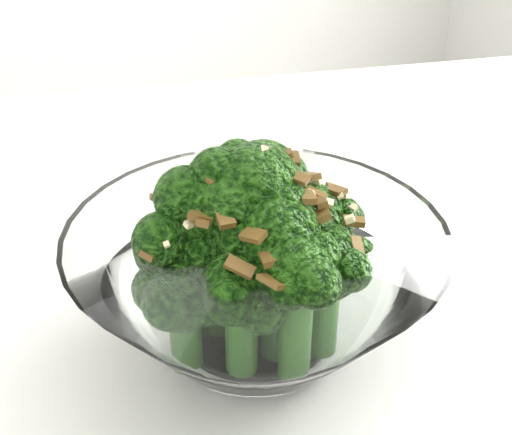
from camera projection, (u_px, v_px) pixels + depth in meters
name	position (u px, v px, depth m)	size (l,w,h in m)	color
table	(145.00, 328.00, 0.62)	(1.36, 1.08, 0.75)	white
broccoli_dish	(256.00, 272.00, 0.47)	(0.25, 0.25, 0.15)	white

